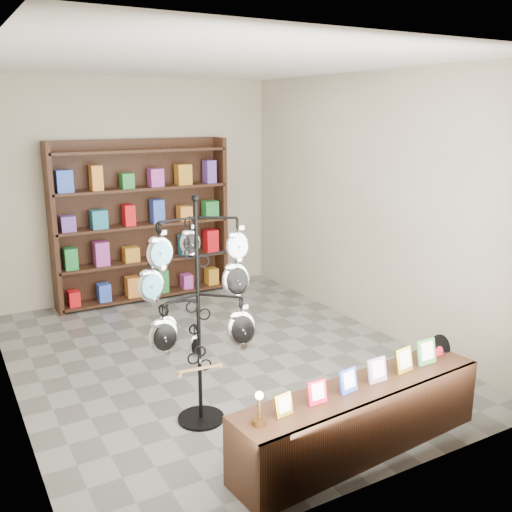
# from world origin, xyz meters

# --- Properties ---
(ground) EXTENTS (5.00, 5.00, 0.00)m
(ground) POSITION_xyz_m (0.00, 0.00, 0.00)
(ground) COLOR slate
(ground) RESTS_ON ground
(room_envelope) EXTENTS (5.00, 5.00, 5.00)m
(room_envelope) POSITION_xyz_m (0.00, 0.00, 1.85)
(room_envelope) COLOR #B1A48F
(room_envelope) RESTS_ON ground
(display_tree) EXTENTS (1.00, 0.96, 1.94)m
(display_tree) POSITION_xyz_m (-0.68, -1.11, 1.12)
(display_tree) COLOR black
(display_tree) RESTS_ON ground
(front_shelf) EXTENTS (2.22, 0.63, 0.77)m
(front_shelf) POSITION_xyz_m (0.21, -2.13, 0.27)
(front_shelf) COLOR black
(front_shelf) RESTS_ON ground
(back_shelving) EXTENTS (2.42, 0.36, 2.20)m
(back_shelving) POSITION_xyz_m (0.00, 2.30, 1.03)
(back_shelving) COLOR black
(back_shelving) RESTS_ON ground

